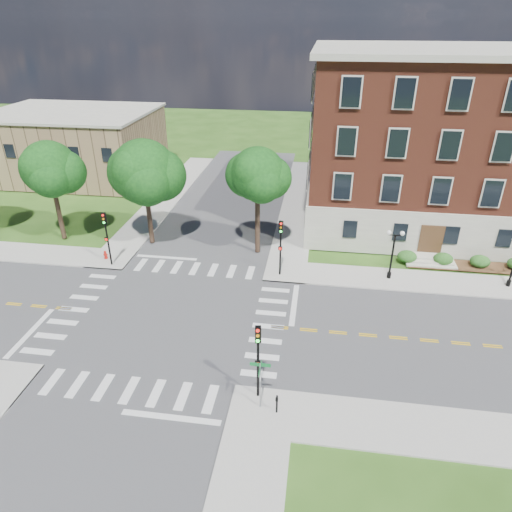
# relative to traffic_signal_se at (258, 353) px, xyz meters

# --- Properties ---
(ground) EXTENTS (160.00, 160.00, 0.00)m
(ground) POSITION_rel_traffic_signal_se_xyz_m (-7.42, 6.64, -3.19)
(ground) COLOR #274914
(ground) RESTS_ON ground
(road_ew) EXTENTS (90.00, 12.00, 0.01)m
(road_ew) POSITION_rel_traffic_signal_se_xyz_m (-7.42, 6.64, -3.18)
(road_ew) COLOR #3D3D3F
(road_ew) RESTS_ON ground
(road_ns) EXTENTS (12.00, 90.00, 0.01)m
(road_ns) POSITION_rel_traffic_signal_se_xyz_m (-7.42, 6.64, -3.18)
(road_ns) COLOR #3D3D3F
(road_ns) RESTS_ON ground
(sidewalk_ne) EXTENTS (34.00, 34.00, 0.12)m
(sidewalk_ne) POSITION_rel_traffic_signal_se_xyz_m (7.96, 22.02, -3.13)
(sidewalk_ne) COLOR #9E9B93
(sidewalk_ne) RESTS_ON ground
(sidewalk_nw) EXTENTS (34.00, 34.00, 0.12)m
(sidewalk_nw) POSITION_rel_traffic_signal_se_xyz_m (-22.79, 22.02, -3.13)
(sidewalk_nw) COLOR #9E9B93
(sidewalk_nw) RESTS_ON ground
(crosswalk_east) EXTENTS (2.20, 10.20, 0.02)m
(crosswalk_east) POSITION_rel_traffic_signal_se_xyz_m (-0.22, 6.64, -3.19)
(crosswalk_east) COLOR silver
(crosswalk_east) RESTS_ON ground
(stop_bar_east) EXTENTS (0.40, 5.50, 0.00)m
(stop_bar_east) POSITION_rel_traffic_signal_se_xyz_m (1.38, 9.64, -3.19)
(stop_bar_east) COLOR silver
(stop_bar_east) RESTS_ON ground
(main_building) EXTENTS (30.60, 22.40, 16.50)m
(main_building) POSITION_rel_traffic_signal_se_xyz_m (16.58, 28.63, 5.15)
(main_building) COLOR #A6A393
(main_building) RESTS_ON ground
(secondary_building) EXTENTS (20.40, 15.40, 8.30)m
(secondary_building) POSITION_rel_traffic_signal_se_xyz_m (-29.42, 36.64, 1.09)
(secondary_building) COLOR #836648
(secondary_building) RESTS_ON ground
(tree_b) EXTENTS (4.94, 4.94, 9.38)m
(tree_b) POSITION_rel_traffic_signal_se_xyz_m (-21.38, 17.68, 3.82)
(tree_b) COLOR black
(tree_b) RESTS_ON ground
(tree_c) EXTENTS (5.78, 5.78, 9.73)m
(tree_c) POSITION_rel_traffic_signal_se_xyz_m (-12.69, 18.09, 3.76)
(tree_c) COLOR black
(tree_c) RESTS_ON ground
(tree_d) EXTENTS (4.59, 4.59, 9.58)m
(tree_d) POSITION_rel_traffic_signal_se_xyz_m (-2.54, 17.61, 4.18)
(tree_d) COLOR black
(tree_d) RESTS_ON ground
(traffic_signal_se) EXTENTS (0.36, 0.41, 4.80)m
(traffic_signal_se) POSITION_rel_traffic_signal_se_xyz_m (0.00, 0.00, 0.00)
(traffic_signal_se) COLOR black
(traffic_signal_se) RESTS_ON ground
(traffic_signal_ne) EXTENTS (0.36, 0.40, 4.80)m
(traffic_signal_ne) POSITION_rel_traffic_signal_se_xyz_m (-0.12, 13.75, 0.00)
(traffic_signal_ne) COLOR black
(traffic_signal_ne) RESTS_ON ground
(traffic_signal_nw) EXTENTS (0.35, 0.39, 4.80)m
(traffic_signal_nw) POSITION_rel_traffic_signal_se_xyz_m (-14.66, 13.36, 0.00)
(traffic_signal_nw) COLOR black
(traffic_signal_nw) RESTS_ON ground
(twin_lamp_west) EXTENTS (1.36, 0.36, 4.23)m
(twin_lamp_west) POSITION_rel_traffic_signal_se_xyz_m (8.77, 14.48, -0.66)
(twin_lamp_west) COLOR black
(twin_lamp_west) RESTS_ON ground
(street_sign_pole) EXTENTS (1.10, 1.10, 3.10)m
(street_sign_pole) POSITION_rel_traffic_signal_se_xyz_m (0.24, -0.83, -0.88)
(street_sign_pole) COLOR gray
(street_sign_pole) RESTS_ON ground
(push_button_post) EXTENTS (0.14, 0.21, 1.20)m
(push_button_post) POSITION_rel_traffic_signal_se_xyz_m (1.18, -1.09, -2.39)
(push_button_post) COLOR black
(push_button_post) RESTS_ON ground
(fire_hydrant) EXTENTS (0.35, 0.35, 0.75)m
(fire_hydrant) POSITION_rel_traffic_signal_se_xyz_m (-15.61, 14.32, -2.72)
(fire_hydrant) COLOR #AD150D
(fire_hydrant) RESTS_ON ground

